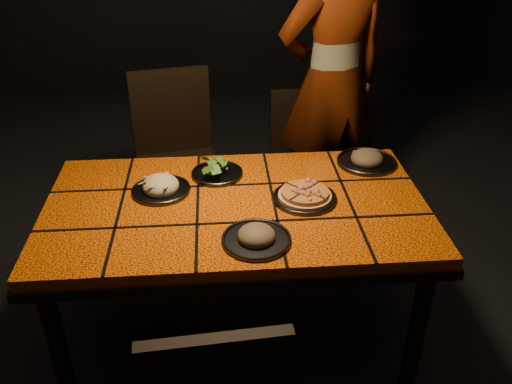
{
  "coord_description": "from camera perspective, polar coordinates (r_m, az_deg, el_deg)",
  "views": [
    {
      "loc": [
        -0.07,
        -1.94,
        1.95
      ],
      "look_at": [
        0.08,
        -0.04,
        0.82
      ],
      "focal_mm": 38.0,
      "sensor_mm": 36.0,
      "label": 1
    }
  ],
  "objects": [
    {
      "name": "room_shell",
      "position": [
        1.99,
        -2.57,
        17.54
      ],
      "size": [
        6.04,
        7.04,
        3.08
      ],
      "color": "black",
      "rests_on": "ground"
    },
    {
      "name": "dining_table",
      "position": [
        2.32,
        -2.11,
        -2.81
      ],
      "size": [
        1.62,
        0.92,
        0.75
      ],
      "color": "#F55D07",
      "rests_on": "ground"
    },
    {
      "name": "chair_far_left",
      "position": [
        3.18,
        -8.4,
        4.68
      ],
      "size": [
        0.53,
        0.53,
        1.0
      ],
      "rotation": [
        0.0,
        0.0,
        0.2
      ],
      "color": "black",
      "rests_on": "ground"
    },
    {
      "name": "chair_far_right",
      "position": [
        3.32,
        5.01,
        4.29
      ],
      "size": [
        0.4,
        0.4,
        0.84
      ],
      "rotation": [
        0.0,
        0.0,
        0.06
      ],
      "color": "black",
      "rests_on": "ground"
    },
    {
      "name": "diner",
      "position": [
        3.16,
        8.01,
        11.34
      ],
      "size": [
        0.77,
        0.62,
        1.84
      ],
      "primitive_type": "imported",
      "rotation": [
        0.0,
        0.0,
        3.44
      ],
      "color": "brown",
      "rests_on": "ground"
    },
    {
      "name": "plate_pizza",
      "position": [
        2.3,
        5.15,
        -0.42
      ],
      "size": [
        0.32,
        0.32,
        0.04
      ],
      "color": "#36363B",
      "rests_on": "dining_table"
    },
    {
      "name": "plate_pasta",
      "position": [
        2.38,
        -9.98,
        0.5
      ],
      "size": [
        0.25,
        0.25,
        0.08
      ],
      "color": "#36363B",
      "rests_on": "dining_table"
    },
    {
      "name": "plate_salad",
      "position": [
        2.48,
        -4.11,
        2.29
      ],
      "size": [
        0.24,
        0.24,
        0.07
      ],
      "color": "#36363B",
      "rests_on": "dining_table"
    },
    {
      "name": "plate_mushroom_a",
      "position": [
        2.03,
        0.05,
        -4.69
      ],
      "size": [
        0.26,
        0.26,
        0.09
      ],
      "color": "#36363B",
      "rests_on": "dining_table"
    },
    {
      "name": "plate_mushroom_b",
      "position": [
        2.63,
        11.59,
        3.44
      ],
      "size": [
        0.28,
        0.28,
        0.09
      ],
      "color": "#36363B",
      "rests_on": "dining_table"
    }
  ]
}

